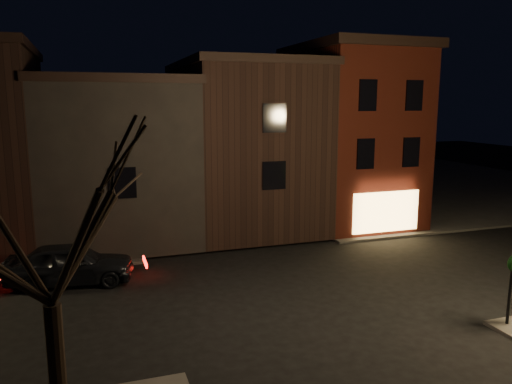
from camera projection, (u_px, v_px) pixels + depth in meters
ground at (287, 289)px, 19.67m from camera, size 120.00×120.00×0.00m
sidewalk_far_right at (409, 184)px, 44.61m from camera, size 30.00×30.00×0.12m
corner_building at (351, 134)px, 30.06m from camera, size 6.50×8.50×10.50m
row_building_a at (244, 145)px, 29.07m from camera, size 7.30×10.30×9.40m
row_building_b at (115, 158)px, 26.87m from camera, size 7.80×10.30×8.40m
bare_tree_left at (44, 199)px, 9.66m from camera, size 5.60×5.60×7.50m
parked_car_a at (71, 264)px, 20.17m from camera, size 5.17×2.64×1.69m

